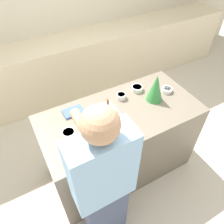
% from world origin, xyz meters
% --- Properties ---
extents(ground_plane, '(12.00, 12.00, 0.00)m').
position_xyz_m(ground_plane, '(0.00, 0.00, 0.00)').
color(ground_plane, beige).
extents(wall_back, '(8.00, 0.05, 2.60)m').
position_xyz_m(wall_back, '(0.00, 2.02, 1.30)').
color(wall_back, beige).
rests_on(wall_back, ground_plane).
extents(back_cabinet_block, '(6.00, 0.60, 0.93)m').
position_xyz_m(back_cabinet_block, '(0.00, 1.69, 0.46)').
color(back_cabinet_block, beige).
rests_on(back_cabinet_block, ground_plane).
extents(kitchen_island, '(1.59, 0.77, 0.93)m').
position_xyz_m(kitchen_island, '(0.00, 0.00, 0.46)').
color(kitchen_island, '#6B6051').
rests_on(kitchen_island, ground_plane).
extents(baking_tray, '(0.38, 0.33, 0.01)m').
position_xyz_m(baking_tray, '(-0.20, -0.03, 0.93)').
color(baking_tray, '#B2B2BC').
rests_on(baking_tray, kitchen_island).
extents(gingerbread_house, '(0.20, 0.15, 0.23)m').
position_xyz_m(gingerbread_house, '(-0.19, -0.03, 1.02)').
color(gingerbread_house, brown).
rests_on(gingerbread_house, baking_tray).
extents(decorative_tree, '(0.17, 0.17, 0.29)m').
position_xyz_m(decorative_tree, '(0.40, 0.01, 1.08)').
color(decorative_tree, '#33843D').
rests_on(decorative_tree, kitchen_island).
extents(candy_bowl_near_tray_right, '(0.10, 0.10, 0.05)m').
position_xyz_m(candy_bowl_near_tray_right, '(0.11, 0.19, 0.96)').
color(candy_bowl_near_tray_right, white).
rests_on(candy_bowl_near_tray_right, kitchen_island).
extents(candy_bowl_far_right, '(0.12, 0.12, 0.05)m').
position_xyz_m(candy_bowl_far_right, '(0.33, 0.22, 0.96)').
color(candy_bowl_far_right, white).
rests_on(candy_bowl_far_right, kitchen_island).
extents(candy_bowl_behind_tray, '(0.12, 0.12, 0.04)m').
position_xyz_m(candy_bowl_behind_tray, '(-0.54, -0.01, 0.95)').
color(candy_bowl_behind_tray, white).
rests_on(candy_bowl_behind_tray, kitchen_island).
extents(candy_bowl_front_corner, '(0.11, 0.11, 0.04)m').
position_xyz_m(candy_bowl_front_corner, '(0.60, 0.05, 0.95)').
color(candy_bowl_front_corner, white).
rests_on(candy_bowl_front_corner, kitchen_island).
extents(cookbook, '(0.19, 0.13, 0.02)m').
position_xyz_m(cookbook, '(-0.40, 0.23, 0.94)').
color(cookbook, '#3F598C').
rests_on(cookbook, kitchen_island).
extents(person, '(0.44, 0.55, 1.69)m').
position_xyz_m(person, '(-0.49, -0.57, 0.87)').
color(person, '#424C6B').
rests_on(person, ground_plane).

